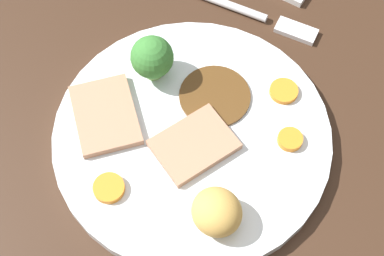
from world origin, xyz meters
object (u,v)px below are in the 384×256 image
fork (255,15)px  meat_slice_main (104,117)px  carrot_coin_back (290,139)px  roast_potato_left (217,212)px  carrot_coin_side (284,91)px  meat_slice_under (195,144)px  dinner_plate (192,136)px  broccoli_floret (152,58)px  carrot_coin_front (109,188)px

fork → meat_slice_main: bearing=-112.8°
meat_slice_main → carrot_coin_back: bearing=102.8°
roast_potato_left → fork: 24.55cm
carrot_coin_back → carrot_coin_side: (-5.03, -2.08, -0.06)cm
meat_slice_main → meat_slice_under: size_ratio=1.08×
meat_slice_under → carrot_coin_side: meat_slice_under is taller
carrot_coin_side → fork: (-9.26, -5.77, -1.29)cm
meat_slice_main → carrot_coin_side: bearing=120.2°
meat_slice_under → roast_potato_left: bearing=34.6°
roast_potato_left → fork: size_ratio=0.30×
meat_slice_under → roast_potato_left: 7.57cm
dinner_plate → broccoli_floret: bearing=-129.8°
meat_slice_main → carrot_coin_back: (-3.98, 17.55, -0.06)cm
meat_slice_under → broccoli_floret: (-6.26, -6.86, 2.36)cm
carrot_coin_front → carrot_coin_side: carrot_coin_front is taller
meat_slice_main → fork: 20.74cm
dinner_plate → carrot_coin_side: carrot_coin_side is taller
meat_slice_main → fork: bearing=152.0°
dinner_plate → meat_slice_under: 1.82cm
roast_potato_left → dinner_plate: bearing=-145.6°
dinner_plate → carrot_coin_back: bearing=105.2°
carrot_coin_front → carrot_coin_side: bearing=142.5°
carrot_coin_front → carrot_coin_back: size_ratio=1.21×
meat_slice_main → carrot_coin_front: bearing=27.8°
dinner_plate → meat_slice_main: bearing=-79.8°
dinner_plate → carrot_coin_side: size_ratio=9.45×
dinner_plate → broccoli_floret: (-5.05, -6.06, 3.46)cm
carrot_coin_side → meat_slice_main: bearing=-59.8°
broccoli_floret → dinner_plate: bearing=50.2°
dinner_plate → roast_potato_left: roast_potato_left is taller
carrot_coin_front → broccoli_floret: (-13.17, -1.03, 2.43)cm
meat_slice_under → carrot_coin_back: 9.01cm
meat_slice_under → broccoli_floret: 9.58cm
broccoli_floret → carrot_coin_back: bearing=80.2°
roast_potato_left → broccoli_floret: 16.66cm
meat_slice_main → carrot_coin_front: size_ratio=2.72×
meat_slice_under → broccoli_floret: size_ratio=1.46×
carrot_coin_front → meat_slice_main: bearing=-152.2°
meat_slice_main → meat_slice_under: same height
meat_slice_main → carrot_coin_side: 17.91cm
meat_slice_under → meat_slice_main: bearing=-88.1°
fork → carrot_coin_front: bearing=-98.8°
meat_slice_main → carrot_coin_side: size_ratio=2.77×
carrot_coin_back → carrot_coin_side: 5.45cm
meat_slice_under → carrot_coin_back: (-3.66, 8.23, -0.06)cm
roast_potato_left → carrot_coin_side: roast_potato_left is taller
carrot_coin_back → meat_slice_main: bearing=-77.2°
carrot_coin_front → carrot_coin_back: bearing=126.9°
dinner_plate → carrot_coin_front: 9.61cm
meat_slice_under → fork: size_ratio=0.48×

